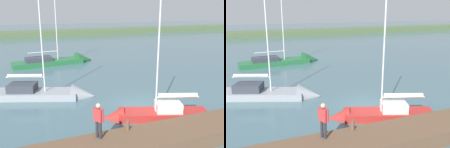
% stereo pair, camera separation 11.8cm
% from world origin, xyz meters
% --- Properties ---
extents(ground_plane, '(200.00, 200.00, 0.00)m').
position_xyz_m(ground_plane, '(0.00, 0.00, 0.00)').
color(ground_plane, '#42606B').
extents(far_shoreline, '(180.00, 8.00, 2.40)m').
position_xyz_m(far_shoreline, '(0.00, -50.80, 0.00)').
color(far_shoreline, '#4C603D').
rests_on(far_shoreline, ground_plane).
extents(dock_pier, '(20.97, 2.35, 0.79)m').
position_xyz_m(dock_pier, '(0.00, 5.12, 0.40)').
color(dock_pier, brown).
rests_on(dock_pier, ground_plane).
extents(mooring_post_near, '(0.19, 0.19, 0.54)m').
position_xyz_m(mooring_post_near, '(3.14, 4.30, 1.06)').
color(mooring_post_near, brown).
rests_on(mooring_post_near, dock_pier).
extents(sailboat_behind_pier, '(6.83, 3.74, 8.55)m').
position_xyz_m(sailboat_behind_pier, '(0.38, 2.07, 0.12)').
color(sailboat_behind_pier, '#B22823').
rests_on(sailboat_behind_pier, ground_plane).
extents(sailboat_far_left, '(10.29, 3.45, 11.44)m').
position_xyz_m(sailboat_far_left, '(2.67, -16.38, 0.18)').
color(sailboat_far_left, '#236638').
rests_on(sailboat_far_left, ground_plane).
extents(sailboat_inner_slip, '(8.67, 4.87, 9.56)m').
position_xyz_m(sailboat_inner_slip, '(5.97, -4.31, 0.17)').
color(sailboat_inner_slip, gray).
rests_on(sailboat_inner_slip, ground_plane).
extents(person_on_dock, '(0.42, 0.60, 1.78)m').
position_xyz_m(person_on_dock, '(4.77, 4.51, 1.83)').
color(person_on_dock, '#28282D').
rests_on(person_on_dock, dock_pier).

